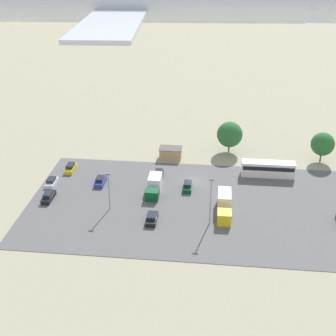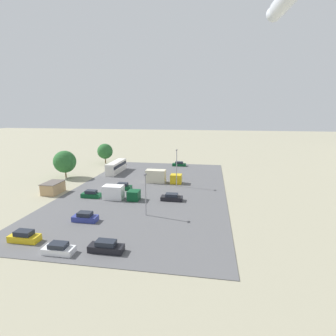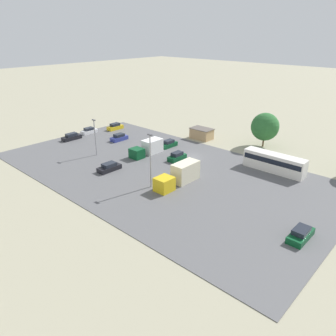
% 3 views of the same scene
% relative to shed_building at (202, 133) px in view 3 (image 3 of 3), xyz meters
% --- Properties ---
extents(ground_plane, '(400.00, 400.00, 0.00)m').
position_rel_shed_building_xyz_m(ground_plane, '(-6.09, 11.34, -1.28)').
color(ground_plane, gray).
extents(parking_lot_surface, '(63.30, 35.46, 0.08)m').
position_rel_shed_building_xyz_m(parking_lot_surface, '(-6.09, 20.73, -1.24)').
color(parking_lot_surface, '#565659').
rests_on(parking_lot_surface, ground).
extents(shed_building, '(5.24, 3.44, 2.55)m').
position_rel_shed_building_xyz_m(shed_building, '(0.00, 0.00, 0.00)').
color(shed_building, tan).
rests_on(shed_building, ground).
extents(bus, '(11.36, 2.59, 3.31)m').
position_rel_shed_building_xyz_m(bus, '(-21.84, 6.91, 0.58)').
color(bus, silver).
rests_on(bus, ground).
extents(parked_car_0, '(1.73, 4.12, 1.64)m').
position_rel_shed_building_xyz_m(parked_car_0, '(-5.02, 14.68, -0.52)').
color(parked_car_0, '#0C4723').
rests_on(parked_car_0, ground).
extents(parked_car_1, '(1.93, 4.54, 1.50)m').
position_rel_shed_building_xyz_m(parked_car_1, '(-34.06, 24.53, -0.58)').
color(parked_car_1, '#0C4723').
rests_on(parked_car_1, ground).
extents(parked_car_2, '(1.79, 4.05, 1.43)m').
position_rel_shed_building_xyz_m(parked_car_2, '(23.50, 15.76, -0.61)').
color(parked_car_2, silver).
rests_on(parked_car_2, ground).
extents(parked_car_3, '(1.70, 4.62, 1.56)m').
position_rel_shed_building_xyz_m(parked_car_3, '(22.10, 21.70, -0.55)').
color(parked_car_3, black).
rests_on(parked_car_3, ground).
extents(parked_car_4, '(1.86, 4.14, 1.59)m').
position_rel_shed_building_xyz_m(parked_car_4, '(13.38, 14.39, -0.54)').
color(parked_car_4, navy).
rests_on(parked_car_4, ground).
extents(parked_car_5, '(1.75, 4.31, 1.63)m').
position_rel_shed_building_xyz_m(parked_car_5, '(21.35, 9.15, -0.52)').
color(parked_car_5, gold).
rests_on(parked_car_5, ground).
extents(parked_car_6, '(1.75, 4.10, 1.57)m').
position_rel_shed_building_xyz_m(parked_car_6, '(1.60, 9.88, -0.55)').
color(parked_car_6, '#0C4723').
rests_on(parked_car_6, ground).
extents(parked_car_7, '(1.92, 4.47, 1.47)m').
position_rel_shed_building_xyz_m(parked_car_7, '(0.69, 27.21, -0.59)').
color(parked_car_7, black).
rests_on(parked_car_7, ground).
extents(parked_truck_0, '(2.53, 9.23, 3.30)m').
position_rel_shed_building_xyz_m(parked_truck_0, '(-12.48, 22.54, 0.31)').
color(parked_truck_0, gold).
rests_on(parked_truck_0, ground).
extents(parked_truck_1, '(2.56, 7.69, 2.87)m').
position_rel_shed_building_xyz_m(parked_truck_1, '(1.70, 16.20, 0.11)').
color(parked_truck_1, '#0C4723').
rests_on(parked_truck_1, ground).
extents(tree_near_shed, '(6.10, 6.10, 7.58)m').
position_rel_shed_building_xyz_m(tree_near_shed, '(-13.58, -4.84, 3.24)').
color(tree_near_shed, brown).
rests_on(tree_near_shed, ground).
extents(light_pole_lot_centre, '(0.90, 0.28, 9.10)m').
position_rel_shed_building_xyz_m(light_pole_lot_centre, '(-9.87, 26.80, 3.78)').
color(light_pole_lot_centre, gray).
rests_on(light_pole_lot_centre, ground).
extents(light_pole_lot_edge, '(0.90, 0.28, 7.54)m').
position_rel_shed_building_xyz_m(light_pole_lot_edge, '(9.24, 23.86, 2.99)').
color(light_pole_lot_edge, gray).
rests_on(light_pole_lot_edge, ground).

